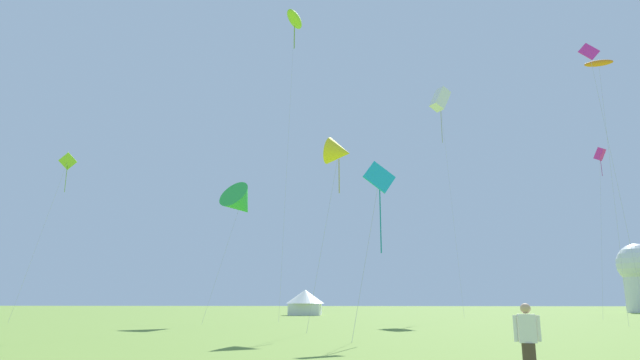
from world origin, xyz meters
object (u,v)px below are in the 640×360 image
Objects in this scene: kite_white_box at (440,100)px; kite_magenta_box at (600,155)px; kite_lime_diamond at (66,166)px; person_spectator at (528,345)px; kite_yellow_delta at (339,152)px; kite_cyan_diamond at (379,182)px; festival_tent_center at (305,301)px; kite_lime_parafoil at (295,20)px; kite_magenta_diamond at (591,60)px; observatory_dome at (639,274)px; kite_orange_parafoil at (599,64)px; kite_green_delta at (241,203)px.

kite_white_box reaches higher than kite_magenta_box.
kite_magenta_box is at bearing 11.91° from kite_lime_diamond.
kite_white_box is 15.74× the size of person_spectator.
kite_yellow_delta is 7.23m from kite_cyan_diamond.
kite_cyan_diamond is 1.77× the size of festival_tent_center.
kite_lime_parafoil is 1.98× the size of kite_lime_diamond.
kite_magenta_box is at bearing 67.25° from kite_magenta_diamond.
kite_cyan_diamond is 40.96m from kite_white_box.
kite_lime_parafoil is 68.68m from observatory_dome.
kite_lime_diamond is at bearing 176.37° from kite_orange_parafoil.
kite_yellow_delta reaches higher than festival_tent_center.
kite_magenta_diamond is 32.20m from person_spectator.
kite_lime_diamond is 48.67m from person_spectator.
kite_cyan_diamond reaches higher than person_spectator.
kite_white_box is 18.58m from kite_magenta_box.
kite_green_delta is 27.38m from festival_tent_center.
festival_tent_center is (-17.38, 8.14, -23.89)m from kite_white_box.
kite_cyan_diamond is at bearing -34.79° from kite_lime_diamond.
festival_tent_center is at bearing -158.50° from observatory_dome.
observatory_dome is (70.99, 43.85, -8.29)m from kite_lime_diamond.
kite_cyan_diamond is 28.88m from kite_orange_parafoil.
kite_cyan_diamond reaches higher than festival_tent_center.
kite_green_delta is (-26.74, 7.89, -8.36)m from kite_magenta_diamond.
kite_yellow_delta is 34.96m from kite_white_box.
kite_lime_parafoil is at bearing 105.99° from person_spectator.
kite_magenta_box is at bearing 69.63° from kite_orange_parafoil.
kite_yellow_delta is 0.39× the size of kite_lime_parafoil.
person_spectator is (10.71, -37.39, -29.39)m from kite_lime_parafoil.
festival_tent_center is 0.46× the size of observatory_dome.
kite_white_box is at bearing 83.78° from person_spectator.
kite_cyan_diamond is at bearing 101.46° from person_spectator.
kite_yellow_delta is at bearing -28.05° from kite_lime_diamond.
kite_orange_parafoil is at bearing -110.37° from kite_magenta_box.
kite_lime_diamond is 3.15× the size of festival_tent_center.
kite_white_box reaches higher than kite_cyan_diamond.
festival_tent_center is at bearing 93.44° from kite_lime_parafoil.
kite_yellow_delta is at bearing 111.64° from kite_cyan_diamond.
observatory_dome is at bearing 21.50° from festival_tent_center.
kite_magenta_box is (24.15, 31.44, 9.48)m from kite_cyan_diamond.
kite_magenta_diamond is 61.49m from observatory_dome.
kite_magenta_diamond is 27.67m from kite_white_box.
festival_tent_center is at bearing 49.94° from kite_lime_diamond.
kite_lime_diamond is at bearing -168.09° from kite_magenta_box.
kite_cyan_diamond is 15.79m from person_spectator.
kite_white_box reaches higher than kite_orange_parafoil.
kite_cyan_diamond is at bearing -146.48° from kite_magenta_diamond.
kite_lime_parafoil is 35.12m from festival_tent_center.
kite_white_box reaches higher than person_spectator.
kite_green_delta is at bearing 114.24° from person_spectator.
kite_green_delta is 0.76× the size of kite_lime_diamond.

